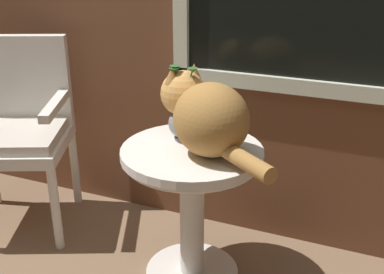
{
  "coord_description": "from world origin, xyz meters",
  "views": [
    {
      "loc": [
        0.83,
        -1.41,
        1.4
      ],
      "look_at": [
        0.16,
        0.2,
        0.68
      ],
      "focal_mm": 44.47,
      "sensor_mm": 36.0,
      "label": 1
    }
  ],
  "objects_px": {
    "pewter_vase_with_ivy": "(183,118)",
    "wicker_chair": "(16,123)",
    "wicker_side_table": "(192,189)",
    "cat": "(206,115)"
  },
  "relations": [
    {
      "from": "wicker_side_table",
      "to": "wicker_chair",
      "type": "bearing_deg",
      "value": 173.2
    },
    {
      "from": "wicker_side_table",
      "to": "wicker_chair",
      "type": "height_order",
      "value": "wicker_chair"
    },
    {
      "from": "wicker_side_table",
      "to": "cat",
      "type": "distance_m",
      "value": 0.34
    },
    {
      "from": "cat",
      "to": "pewter_vase_with_ivy",
      "type": "height_order",
      "value": "same"
    },
    {
      "from": "cat",
      "to": "pewter_vase_with_ivy",
      "type": "relative_size",
      "value": 1.83
    },
    {
      "from": "wicker_side_table",
      "to": "pewter_vase_with_ivy",
      "type": "height_order",
      "value": "pewter_vase_with_ivy"
    },
    {
      "from": "wicker_chair",
      "to": "cat",
      "type": "height_order",
      "value": "wicker_chair"
    },
    {
      "from": "wicker_chair",
      "to": "cat",
      "type": "bearing_deg",
      "value": -6.35
    },
    {
      "from": "pewter_vase_with_ivy",
      "to": "wicker_chair",
      "type": "bearing_deg",
      "value": 177.08
    },
    {
      "from": "wicker_chair",
      "to": "cat",
      "type": "distance_m",
      "value": 1.1
    }
  ]
}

